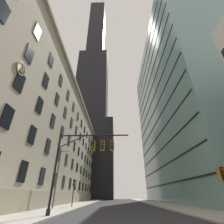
{
  "coord_description": "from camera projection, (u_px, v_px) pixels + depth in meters",
  "views": [
    {
      "loc": [
        -0.76,
        -9.96,
        1.69
      ],
      "look_at": [
        -1.62,
        28.05,
        22.0
      ],
      "focal_mm": 25.04,
      "sensor_mm": 36.0,
      "label": 1
    }
  ],
  "objects": [
    {
      "name": "dark_skyscraper",
      "position": [
        92.0,
        104.0,
        97.41
      ],
      "size": [
        26.97,
        26.97,
        184.53
      ],
      "color": "black",
      "rests_on": "ground"
    },
    {
      "name": "station_building",
      "position": [
        48.0,
        145.0,
        42.31
      ],
      "size": [
        16.57,
        74.36,
        27.51
      ],
      "color": "#B2A88E",
      "rests_on": "ground"
    },
    {
      "name": "traffic_light_near_right",
      "position": [
        223.0,
        177.0,
        11.63
      ],
      "size": [
        0.4,
        0.63,
        3.47
      ],
      "color": "black",
      "rests_on": "sidewalk_right"
    },
    {
      "name": "glass_office_midrise",
      "position": [
        177.0,
        107.0,
        49.33
      ],
      "size": [
        15.78,
        48.15,
        52.77
      ],
      "color": "gray",
      "rests_on": "ground"
    },
    {
      "name": "traffic_light_far_left",
      "position": [
        74.0,
        185.0,
        24.66
      ],
      "size": [
        0.4,
        0.63,
        3.79
      ],
      "color": "black",
      "rests_on": "sidewalk_left"
    },
    {
      "name": "street_lamppost",
      "position": [
        60.0,
        172.0,
        22.59
      ],
      "size": [
        1.93,
        0.32,
        7.68
      ],
      "color": "#47474C",
      "rests_on": "sidewalk_left"
    },
    {
      "name": "traffic_signal_mast",
      "position": [
        89.0,
        152.0,
        15.85
      ],
      "size": [
        7.42,
        0.63,
        7.42
      ],
      "color": "black",
      "rests_on": "sidewalk_left"
    }
  ]
}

